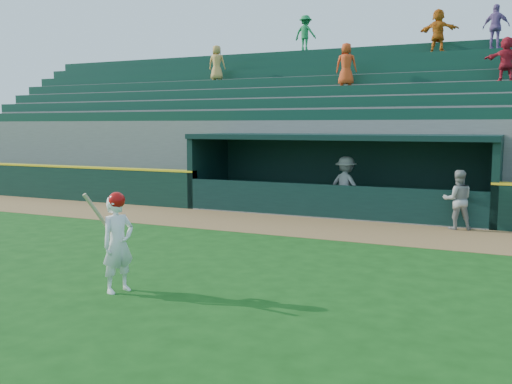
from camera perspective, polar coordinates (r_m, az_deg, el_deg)
ground at (r=11.13m, az=-3.49°, el=-7.53°), size 120.00×120.00×0.00m
warning_track at (r=15.52m, az=5.12°, el=-3.47°), size 40.00×3.00×0.01m
field_wall_left at (r=23.75m, az=-22.39°, el=1.01°), size 15.50×0.30×1.20m
wall_stripe_left at (r=23.70m, az=-22.46°, el=2.53°), size 15.50×0.32×0.06m
dugout_player_front at (r=15.88m, az=19.52°, el=-0.74°), size 0.89×0.77×1.58m
dugout_player_inside at (r=17.80m, az=8.98°, el=0.65°), size 1.30×1.00×1.78m
dugout at (r=18.29m, az=8.45°, el=2.29°), size 9.40×2.80×2.46m
stands at (r=22.66m, az=11.83°, el=5.68°), size 34.50×6.26×7.50m
batter_at_plate at (r=9.62m, az=-13.66°, el=-4.85°), size 0.61×0.78×1.67m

